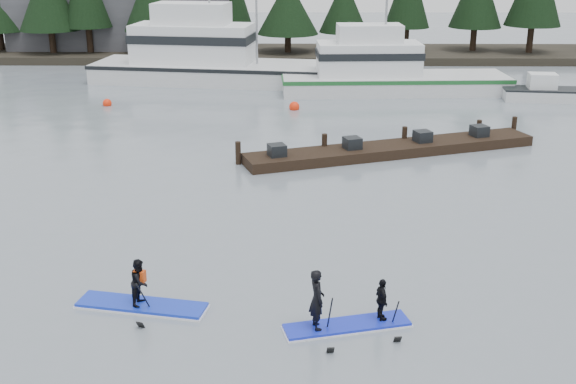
{
  "coord_description": "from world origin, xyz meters",
  "views": [
    {
      "loc": [
        0.23,
        -17.09,
        9.26
      ],
      "look_at": [
        0.0,
        6.0,
        1.1
      ],
      "focal_mm": 45.0,
      "sensor_mm": 36.0,
      "label": 1
    }
  ],
  "objects_px": {
    "fishing_boat_medium": "(388,83)",
    "floating_dock": "(393,149)",
    "paddleboard_duo": "(343,308)",
    "fishing_boat_large": "(216,71)",
    "paddleboard_solo": "(141,293)"
  },
  "relations": [
    {
      "from": "fishing_boat_medium",
      "to": "paddleboard_duo",
      "type": "height_order",
      "value": "fishing_boat_medium"
    },
    {
      "from": "floating_dock",
      "to": "paddleboard_duo",
      "type": "xyz_separation_m",
      "value": [
        -3.19,
        -15.45,
        0.33
      ]
    },
    {
      "from": "fishing_boat_medium",
      "to": "paddleboard_duo",
      "type": "distance_m",
      "value": 29.72
    },
    {
      "from": "fishing_boat_medium",
      "to": "paddleboard_solo",
      "type": "xyz_separation_m",
      "value": [
        -9.9,
        -28.35,
        -0.17
      ]
    },
    {
      "from": "paddleboard_duo",
      "to": "fishing_boat_medium",
      "type": "bearing_deg",
      "value": 66.69
    },
    {
      "from": "floating_dock",
      "to": "paddleboard_solo",
      "type": "xyz_separation_m",
      "value": [
        -8.46,
        -14.44,
        0.2
      ]
    },
    {
      "from": "paddleboard_duo",
      "to": "floating_dock",
      "type": "bearing_deg",
      "value": 63.98
    },
    {
      "from": "fishing_boat_large",
      "to": "fishing_boat_medium",
      "type": "xyz_separation_m",
      "value": [
        11.2,
        -3.4,
        -0.16
      ]
    },
    {
      "from": "paddleboard_solo",
      "to": "paddleboard_duo",
      "type": "xyz_separation_m",
      "value": [
        5.27,
        -1.01,
        0.13
      ]
    },
    {
      "from": "fishing_boat_large",
      "to": "paddleboard_solo",
      "type": "height_order",
      "value": "fishing_boat_large"
    },
    {
      "from": "floating_dock",
      "to": "paddleboard_solo",
      "type": "relative_size",
      "value": 3.87
    },
    {
      "from": "fishing_boat_medium",
      "to": "paddleboard_solo",
      "type": "distance_m",
      "value": 30.03
    },
    {
      "from": "fishing_boat_medium",
      "to": "floating_dock",
      "type": "xyz_separation_m",
      "value": [
        -1.44,
        -13.91,
        -0.37
      ]
    },
    {
      "from": "fishing_boat_medium",
      "to": "floating_dock",
      "type": "relative_size",
      "value": 1.04
    },
    {
      "from": "fishing_boat_large",
      "to": "floating_dock",
      "type": "xyz_separation_m",
      "value": [
        9.76,
        -17.31,
        -0.52
      ]
    }
  ]
}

